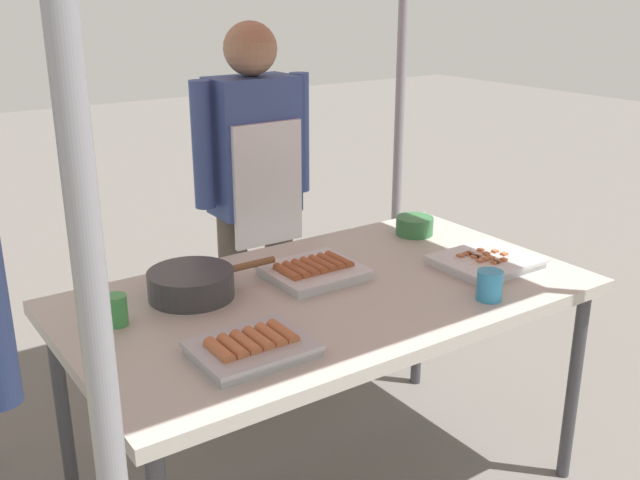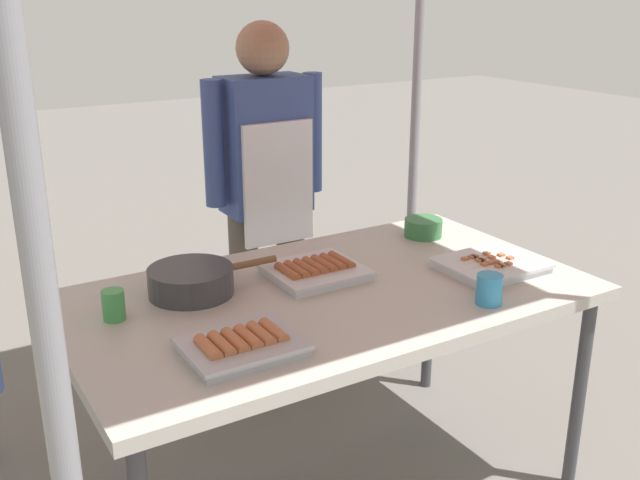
# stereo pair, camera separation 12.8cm
# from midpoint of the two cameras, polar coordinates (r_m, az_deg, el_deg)

# --- Properties ---
(stall_table) EXTENTS (1.60, 0.90, 0.75)m
(stall_table) POSITION_cam_midpoint_polar(r_m,az_deg,el_deg) (2.28, -0.90, -5.16)
(stall_table) COLOR #B7B2A8
(stall_table) RESTS_ON ground
(tray_grilled_sausages) EXTENTS (0.29, 0.27, 0.05)m
(tray_grilled_sausages) POSITION_cam_midpoint_polar(r_m,az_deg,el_deg) (2.36, -2.04, -2.41)
(tray_grilled_sausages) COLOR silver
(tray_grilled_sausages) RESTS_ON stall_table
(tray_meat_skewers) EXTENTS (0.32, 0.27, 0.04)m
(tray_meat_skewers) POSITION_cam_midpoint_polar(r_m,az_deg,el_deg) (2.50, 11.32, -1.67)
(tray_meat_skewers) COLOR silver
(tray_meat_skewers) RESTS_ON stall_table
(tray_pork_links) EXTENTS (0.30, 0.23, 0.05)m
(tray_pork_links) POSITION_cam_midpoint_polar(r_m,az_deg,el_deg) (1.89, -7.26, -8.26)
(tray_pork_links) COLOR #ADADB2
(tray_pork_links) RESTS_ON stall_table
(cooking_wok) EXTENTS (0.42, 0.26, 0.08)m
(cooking_wok) POSITION_cam_midpoint_polar(r_m,az_deg,el_deg) (2.25, -11.55, -3.28)
(cooking_wok) COLOR #38383A
(cooking_wok) RESTS_ON stall_table
(condiment_bowl) EXTENTS (0.14, 0.14, 0.07)m
(condiment_bowl) POSITION_cam_midpoint_polar(r_m,az_deg,el_deg) (2.77, 6.04, 1.10)
(condiment_bowl) COLOR #33723F
(condiment_bowl) RESTS_ON stall_table
(drink_cup_near_edge) EXTENTS (0.08, 0.08, 0.09)m
(drink_cup_near_edge) POSITION_cam_midpoint_polar(r_m,az_deg,el_deg) (2.23, 11.43, -3.49)
(drink_cup_near_edge) COLOR #338CBF
(drink_cup_near_edge) RESTS_ON stall_table
(drink_cup_by_wok) EXTENTS (0.06, 0.06, 0.09)m
(drink_cup_by_wok) POSITION_cam_midpoint_polar(r_m,az_deg,el_deg) (2.12, -17.25, -5.25)
(drink_cup_by_wok) COLOR #3F994C
(drink_cup_by_wok) RESTS_ON stall_table
(vendor_woman) EXTENTS (0.52, 0.22, 1.52)m
(vendor_woman) POSITION_cam_midpoint_polar(r_m,az_deg,el_deg) (2.98, -6.32, 4.51)
(vendor_woman) COLOR #595147
(vendor_woman) RESTS_ON ground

